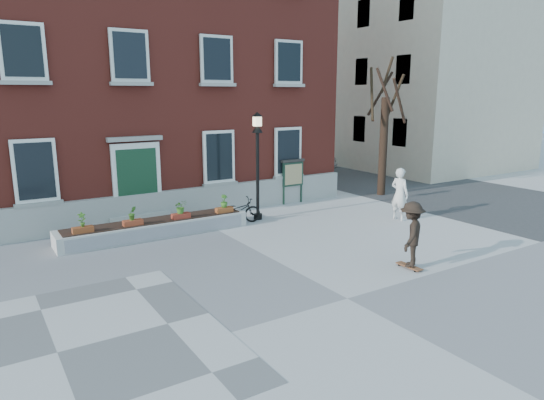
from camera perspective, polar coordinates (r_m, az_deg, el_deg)
ground at (r=11.41m, az=8.85°, el=-11.38°), size 100.00×100.00×0.00m
checker_patch at (r=9.95m, az=-23.95°, el=-16.10°), size 6.00×6.00×0.01m
bicycle at (r=17.36m, az=-4.15°, el=-1.30°), size 1.84×0.91×0.93m
parked_car at (r=29.96m, az=3.59°, el=5.03°), size 2.28×4.57×1.44m
bystander at (r=18.33m, az=14.78°, el=0.68°), size 0.56×0.77×1.94m
brick_building at (r=22.38m, az=-20.29°, el=16.13°), size 18.40×10.85×12.60m
planter_assembly at (r=16.33m, az=-13.48°, el=-3.07°), size 6.20×1.12×1.15m
bare_tree at (r=22.54m, az=13.03°, el=7.59°), size 1.83×1.83×6.16m
side_street at (r=37.27m, az=10.15°, el=16.03°), size 15.20×36.00×14.50m
lamp_post at (r=17.57m, az=-1.73°, el=5.78°), size 0.40×0.40×3.93m
notice_board at (r=20.40m, az=2.46°, el=3.09°), size 1.10×0.16×1.87m
skateboarder at (r=13.30m, az=16.07°, el=-3.90°), size 1.30×1.16×1.83m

